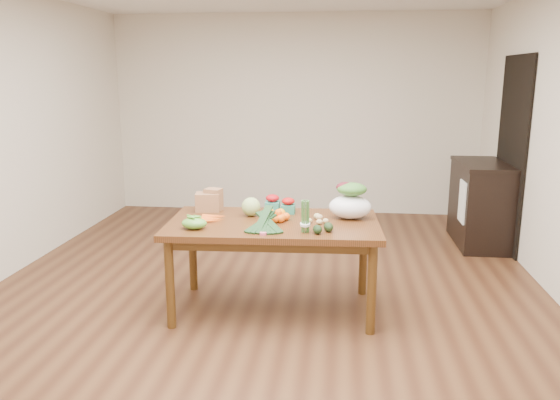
# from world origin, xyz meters

# --- Properties ---
(floor) EXTENTS (6.00, 6.00, 0.00)m
(floor) POSITION_xyz_m (0.00, 0.00, 0.00)
(floor) COLOR #55341D
(floor) RESTS_ON ground
(room_walls) EXTENTS (5.02, 6.02, 2.70)m
(room_walls) POSITION_xyz_m (0.00, 0.00, 1.35)
(room_walls) COLOR beige
(room_walls) RESTS_ON floor
(dining_table) EXTENTS (1.71, 1.00, 0.75)m
(dining_table) POSITION_xyz_m (0.12, -0.37, 0.38)
(dining_table) COLOR #552913
(dining_table) RESTS_ON floor
(doorway_dark) EXTENTS (0.02, 1.00, 2.10)m
(doorway_dark) POSITION_xyz_m (2.48, 1.60, 1.05)
(doorway_dark) COLOR black
(doorway_dark) RESTS_ON floor
(cabinet) EXTENTS (0.52, 1.02, 0.94)m
(cabinet) POSITION_xyz_m (2.22, 1.69, 0.47)
(cabinet) COLOR black
(cabinet) RESTS_ON floor
(dish_towel) EXTENTS (0.02, 0.28, 0.45)m
(dish_towel) POSITION_xyz_m (1.96, 1.40, 0.55)
(dish_towel) COLOR white
(dish_towel) RESTS_ON cabinet
(paper_bag) EXTENTS (0.28, 0.24, 0.19)m
(paper_bag) POSITION_xyz_m (-0.48, -0.09, 0.85)
(paper_bag) COLOR #965F43
(paper_bag) RESTS_ON dining_table
(cabbage) EXTENTS (0.15, 0.15, 0.15)m
(cabbage) POSITION_xyz_m (-0.08, -0.21, 0.83)
(cabbage) COLOR #A8C270
(cabbage) RESTS_ON dining_table
(strawberry_basket_a) EXTENTS (0.12, 0.12, 0.11)m
(strawberry_basket_a) POSITION_xyz_m (0.07, 0.00, 0.80)
(strawberry_basket_a) COLOR red
(strawberry_basket_a) RESTS_ON dining_table
(strawberry_basket_b) EXTENTS (0.12, 0.12, 0.10)m
(strawberry_basket_b) POSITION_xyz_m (0.21, -0.08, 0.80)
(strawberry_basket_b) COLOR red
(strawberry_basket_b) RESTS_ON dining_table
(orange_a) EXTENTS (0.09, 0.09, 0.09)m
(orange_a) POSITION_xyz_m (0.09, -0.30, 0.79)
(orange_a) COLOR #FFA70F
(orange_a) RESTS_ON dining_table
(orange_b) EXTENTS (0.07, 0.07, 0.07)m
(orange_b) POSITION_xyz_m (0.15, -0.25, 0.78)
(orange_b) COLOR orange
(orange_b) RESTS_ON dining_table
(orange_c) EXTENTS (0.08, 0.08, 0.08)m
(orange_c) POSITION_xyz_m (0.17, -0.26, 0.79)
(orange_c) COLOR orange
(orange_c) RESTS_ON dining_table
(mandarin_cluster) EXTENTS (0.19, 0.19, 0.10)m
(mandarin_cluster) POSITION_xyz_m (0.16, -0.35, 0.80)
(mandarin_cluster) COLOR orange
(mandarin_cluster) RESTS_ON dining_table
(carrots) EXTENTS (0.23, 0.23, 0.03)m
(carrots) POSITION_xyz_m (-0.39, -0.37, 0.76)
(carrots) COLOR orange
(carrots) RESTS_ON dining_table
(snap_pea_bag) EXTENTS (0.19, 0.15, 0.09)m
(snap_pea_bag) POSITION_xyz_m (-0.45, -0.64, 0.79)
(snap_pea_bag) COLOR #559432
(snap_pea_bag) RESTS_ON dining_table
(kale_bunch) EXTENTS (0.34, 0.41, 0.16)m
(kale_bunch) POSITION_xyz_m (0.09, -0.64, 0.83)
(kale_bunch) COLOR black
(kale_bunch) RESTS_ON dining_table
(asparagus_bundle) EXTENTS (0.09, 0.12, 0.26)m
(asparagus_bundle) POSITION_xyz_m (0.39, -0.65, 0.88)
(asparagus_bundle) COLOR #49873E
(asparagus_bundle) RESTS_ON dining_table
(potato_a) EXTENTS (0.05, 0.04, 0.04)m
(potato_a) POSITION_xyz_m (0.41, -0.38, 0.77)
(potato_a) COLOR #D0C478
(potato_a) RESTS_ON dining_table
(potato_b) EXTENTS (0.05, 0.04, 0.04)m
(potato_b) POSITION_xyz_m (0.49, -0.41, 0.77)
(potato_b) COLOR #CCBB75
(potato_b) RESTS_ON dining_table
(potato_c) EXTENTS (0.06, 0.05, 0.05)m
(potato_c) POSITION_xyz_m (0.48, -0.29, 0.78)
(potato_c) COLOR tan
(potato_c) RESTS_ON dining_table
(potato_d) EXTENTS (0.06, 0.05, 0.05)m
(potato_d) POSITION_xyz_m (0.46, -0.25, 0.77)
(potato_d) COLOR tan
(potato_d) RESTS_ON dining_table
(potato_e) EXTENTS (0.05, 0.04, 0.04)m
(potato_e) POSITION_xyz_m (0.54, -0.38, 0.77)
(potato_e) COLOR tan
(potato_e) RESTS_ON dining_table
(avocado_a) EXTENTS (0.09, 0.11, 0.07)m
(avocado_a) POSITION_xyz_m (0.48, -0.67, 0.78)
(avocado_a) COLOR black
(avocado_a) RESTS_ON dining_table
(avocado_b) EXTENTS (0.10, 0.12, 0.07)m
(avocado_b) POSITION_xyz_m (0.56, -0.60, 0.78)
(avocado_b) COLOR black
(avocado_b) RESTS_ON dining_table
(salad_bag) EXTENTS (0.35, 0.27, 0.27)m
(salad_bag) POSITION_xyz_m (0.73, -0.20, 0.88)
(salad_bag) COLOR white
(salad_bag) RESTS_ON dining_table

